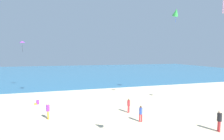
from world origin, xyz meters
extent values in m
plane|color=beige|center=(0.00, 10.00, 0.00)|extent=(120.00, 120.00, 0.00)
cube|color=teal|center=(0.00, 50.14, 0.03)|extent=(120.00, 60.00, 0.05)
cylinder|color=purple|center=(-7.42, 13.51, 0.24)|extent=(0.37, 0.37, 0.47)
sphere|color=beige|center=(-7.42, 13.51, 0.56)|extent=(0.19, 0.19, 0.19)
cube|color=orange|center=(-7.61, 13.47, 0.07)|extent=(0.39, 0.31, 0.14)
cylinder|color=red|center=(1.85, 8.14, 0.35)|extent=(0.12, 0.12, 0.71)
cylinder|color=red|center=(1.73, 8.04, 0.35)|extent=(0.12, 0.12, 0.71)
cylinder|color=red|center=(1.79, 8.09, 0.97)|extent=(0.40, 0.40, 0.53)
sphere|color=#846047|center=(1.79, 8.09, 1.33)|extent=(0.19, 0.19, 0.19)
cylinder|color=red|center=(1.90, 5.71, 0.35)|extent=(0.12, 0.12, 0.70)
cylinder|color=red|center=(2.05, 5.66, 0.35)|extent=(0.12, 0.12, 0.70)
cylinder|color=blue|center=(1.98, 5.69, 0.97)|extent=(0.35, 0.35, 0.53)
sphere|color=brown|center=(1.98, 5.69, 1.32)|extent=(0.19, 0.19, 0.19)
cylinder|color=red|center=(6.85, 2.38, 0.41)|extent=(0.14, 0.14, 0.81)
cylinder|color=red|center=(6.93, 2.54, 0.41)|extent=(0.14, 0.14, 0.81)
cylinder|color=black|center=(6.89, 2.46, 1.11)|extent=(0.44, 0.44, 0.61)
sphere|color=beige|center=(6.89, 2.46, 1.52)|extent=(0.22, 0.22, 0.22)
cylinder|color=orange|center=(-5.80, 8.55, 0.37)|extent=(0.13, 0.13, 0.74)
cylinder|color=orange|center=(-5.78, 8.39, 0.37)|extent=(0.13, 0.13, 0.74)
cylinder|color=purple|center=(-5.79, 8.47, 1.02)|extent=(0.33, 0.33, 0.55)
sphere|color=beige|center=(-5.79, 8.47, 1.38)|extent=(0.20, 0.20, 0.20)
cylinder|color=pink|center=(2.22, -1.40, 7.99)|extent=(0.06, 0.04, 0.97)
cone|color=green|center=(10.45, 13.04, 11.48)|extent=(0.98, 1.25, 1.18)
cylinder|color=blue|center=(10.45, 13.04, 10.63)|extent=(0.04, 0.06, 0.93)
pyramid|color=purple|center=(-11.12, 23.93, 7.87)|extent=(1.03, 0.92, 0.32)
cylinder|color=black|center=(-11.12, 23.94, 6.73)|extent=(0.06, 0.08, 1.15)
camera|label=1|loc=(-4.09, -7.01, 5.81)|focal=26.65mm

